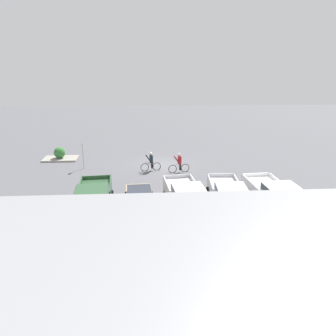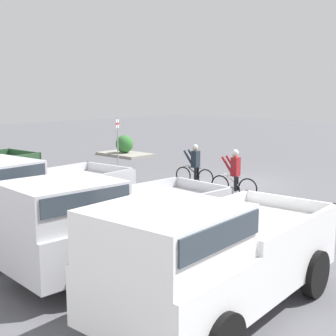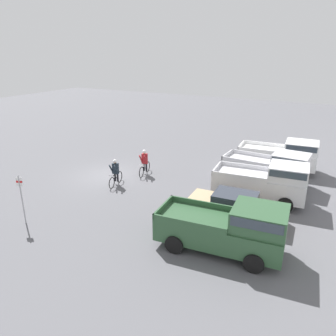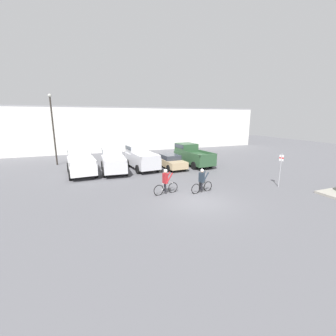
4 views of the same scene
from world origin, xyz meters
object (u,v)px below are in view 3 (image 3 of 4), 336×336
object	(u,v)px
cyclist_1	(145,162)
fire_lane_sign	(21,195)
pickup_truck_1	(272,167)
sedan_0	(235,206)
cyclist_0	(115,172)
pickup_truck_0	(283,155)
pickup_truck_2	(266,182)
pickup_truck_3	(231,227)

from	to	relation	value
cyclist_1	fire_lane_sign	world-z (taller)	fire_lane_sign
pickup_truck_1	sedan_0	world-z (taller)	pickup_truck_1
cyclist_1	cyclist_0	bearing A→B (deg)	-14.02
pickup_truck_1	sedan_0	size ratio (longest dim) A/B	1.10
pickup_truck_0	pickup_truck_2	bearing A→B (deg)	0.45
pickup_truck_1	pickup_truck_2	world-z (taller)	pickup_truck_2
pickup_truck_0	cyclist_1	bearing A→B (deg)	-57.04
pickup_truck_3	cyclist_0	xyz separation A→B (m)	(-3.57, -8.49, -0.31)
pickup_truck_2	fire_lane_sign	distance (m)	12.54
cyclist_1	sedan_0	bearing A→B (deg)	66.00
pickup_truck_0	fire_lane_sign	size ratio (longest dim) A/B	2.10
sedan_0	fire_lane_sign	xyz separation A→B (m)	(5.17, -8.81, 0.80)
pickup_truck_2	cyclist_1	size ratio (longest dim) A/B	2.75
pickup_truck_2	pickup_truck_3	xyz separation A→B (m)	(5.60, -0.19, -0.03)
pickup_truck_0	cyclist_0	bearing A→B (deg)	-48.57
cyclist_0	sedan_0	bearing A→B (deg)	84.11
pickup_truck_0	cyclist_1	distance (m)	9.58
cyclist_0	cyclist_1	xyz separation A→B (m)	(-2.41, 0.60, 0.04)
pickup_truck_1	cyclist_1	bearing A→B (deg)	-73.24
pickup_truck_1	pickup_truck_3	distance (m)	8.34
pickup_truck_1	pickup_truck_0	bearing A→B (deg)	175.76
cyclist_1	fire_lane_sign	size ratio (longest dim) A/B	0.73
cyclist_0	pickup_truck_3	bearing A→B (deg)	67.20
pickup_truck_1	fire_lane_sign	bearing A→B (deg)	-41.15
pickup_truck_0	sedan_0	size ratio (longest dim) A/B	1.12
sedan_0	pickup_truck_3	distance (m)	2.87
pickup_truck_2	fire_lane_sign	world-z (taller)	fire_lane_sign
pickup_truck_1	pickup_truck_2	xyz separation A→B (m)	(2.74, 0.26, 0.05)
cyclist_1	fire_lane_sign	distance (m)	8.56
fire_lane_sign	cyclist_1	bearing A→B (deg)	169.41
cyclist_0	cyclist_1	distance (m)	2.49
pickup_truck_0	pickup_truck_2	world-z (taller)	pickup_truck_2
pickup_truck_2	cyclist_1	distance (m)	8.09
pickup_truck_3	fire_lane_sign	distance (m)	9.77
pickup_truck_3	cyclist_0	bearing A→B (deg)	-112.80
pickup_truck_1	sedan_0	bearing A→B (deg)	-5.97
sedan_0	pickup_truck_3	xyz separation A→B (m)	(2.76, 0.65, 0.42)
pickup_truck_0	pickup_truck_3	xyz separation A→B (m)	(11.19, -0.14, -0.00)
pickup_truck_2	fire_lane_sign	size ratio (longest dim) A/B	2.02
pickup_truck_2	sedan_0	size ratio (longest dim) A/B	1.08
cyclist_0	cyclist_1	bearing A→B (deg)	165.98
cyclist_0	fire_lane_sign	bearing A→B (deg)	-9.18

